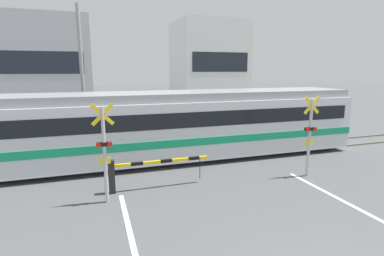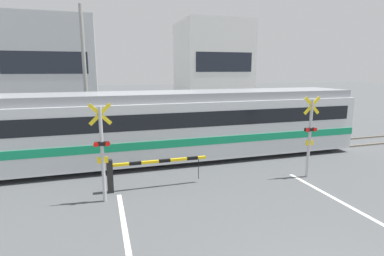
# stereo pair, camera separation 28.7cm
# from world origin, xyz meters

# --- Properties ---
(rail_track_near) EXTENTS (50.00, 0.10, 0.08)m
(rail_track_near) POSITION_xyz_m (0.00, 9.51, 0.04)
(rail_track_near) COLOR #6B6051
(rail_track_near) RESTS_ON ground_plane
(rail_track_far) EXTENTS (50.00, 0.10, 0.08)m
(rail_track_far) POSITION_xyz_m (0.00, 10.95, 0.04)
(rail_track_far) COLOR #6B6051
(rail_track_far) RESTS_ON ground_plane
(commuter_train) EXTENTS (19.70, 3.05, 3.10)m
(commuter_train) POSITION_xyz_m (-1.70, 10.23, 1.66)
(commuter_train) COLOR silver
(commuter_train) RESTS_ON ground_plane
(crossing_barrier_near) EXTENTS (3.50, 0.20, 1.15)m
(crossing_barrier_near) POSITION_xyz_m (-2.73, 7.05, 0.75)
(crossing_barrier_near) COLOR black
(crossing_barrier_near) RESTS_ON ground_plane
(crossing_barrier_far) EXTENTS (3.50, 0.20, 1.15)m
(crossing_barrier_far) POSITION_xyz_m (2.73, 13.47, 0.75)
(crossing_barrier_far) COLOR black
(crossing_barrier_far) RESTS_ON ground_plane
(crossing_signal_left) EXTENTS (0.68, 0.15, 3.12)m
(crossing_signal_left) POSITION_xyz_m (-3.77, 6.38, 1.72)
(crossing_signal_left) COLOR #B2B2B7
(crossing_signal_left) RESTS_ON ground_plane
(crossing_signal_right) EXTENTS (0.68, 0.15, 3.12)m
(crossing_signal_right) POSITION_xyz_m (3.77, 6.38, 1.72)
(crossing_signal_right) COLOR #B2B2B7
(crossing_signal_right) RESTS_ON ground_plane
(pedestrian) EXTENTS (0.38, 0.22, 1.60)m
(pedestrian) POSITION_xyz_m (-1.04, 15.06, 0.91)
(pedestrian) COLOR brown
(pedestrian) RESTS_ON ground_plane
(building_left_of_street) EXTENTS (7.31, 6.27, 8.40)m
(building_left_of_street) POSITION_xyz_m (-7.57, 25.69, 4.20)
(building_left_of_street) COLOR #B2B7BC
(building_left_of_street) RESTS_ON ground_plane
(building_right_of_street) EXTENTS (6.43, 6.27, 8.67)m
(building_right_of_street) POSITION_xyz_m (7.13, 25.69, 4.33)
(building_right_of_street) COLOR white
(building_right_of_street) RESTS_ON ground_plane
(utility_pole_streetside) EXTENTS (0.22, 0.22, 7.73)m
(utility_pole_streetside) POSITION_xyz_m (-4.52, 15.97, 3.87)
(utility_pole_streetside) COLOR gray
(utility_pole_streetside) RESTS_ON ground_plane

